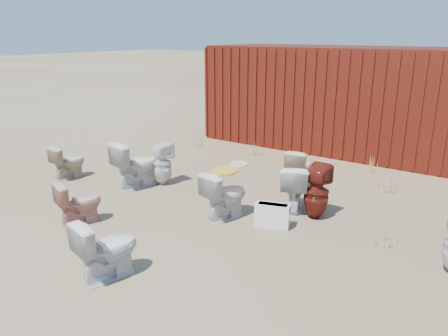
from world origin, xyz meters
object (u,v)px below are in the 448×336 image
Objects in this scene: toilet_front_a at (136,164)px; toilet_front_maroon at (316,192)px; shipping_container at (334,97)px; toilet_back_beige_left at (68,162)px; toilet_back_a at (162,164)px; toilet_back_yellowlid at (225,195)px; toilet_front_c at (107,248)px; toilet_front_e at (294,187)px; loose_tank at (273,215)px; toilet_back_beige_right at (300,167)px; toilet_front_pink at (79,202)px.

toilet_front_maroon is (3.24, 0.61, -0.01)m from toilet_front_a.
toilet_back_beige_left is (-3.09, -5.44, -0.87)m from shipping_container.
toilet_back_yellowlid is at bearing 174.73° from toilet_back_a.
toilet_front_maroon is 1.38m from toilet_back_yellowlid.
toilet_back_a is 1.08× the size of toilet_back_yellowlid.
toilet_front_a is at bearing -36.80° from toilet_front_c.
loose_tank is at bearing 68.26° from toilet_front_e.
toilet_front_maroon is 1.12× the size of toilet_back_yellowlid.
toilet_front_a reaches higher than toilet_back_beige_left.
toilet_front_maroon reaches higher than toilet_back_beige_left.
toilet_front_maroon is 1.47m from toilet_back_beige_right.
toilet_front_a reaches higher than toilet_front_c.
toilet_front_pink is 2.15m from toilet_back_yellowlid.
toilet_front_e is at bearing -74.78° from shipping_container.
toilet_back_yellowlid is at bearing 35.55° from toilet_front_maroon.
toilet_front_a is 2.13m from toilet_back_yellowlid.
toilet_back_beige_right is (1.88, 3.41, 0.02)m from toilet_front_pink.
toilet_back_yellowlid is at bearing 76.02° from toilet_back_beige_right.
toilet_front_maroon is at bearing -162.18° from toilet_back_beige_left.
loose_tank is (1.22, -5.09, -1.02)m from shipping_container.
loose_tank is (2.86, -0.05, -0.26)m from toilet_front_a.
toilet_front_maroon is 0.41m from toilet_front_e.
toilet_back_beige_left is at bearing -10.11° from toilet_front_e.
toilet_front_e is 1.11× the size of toilet_back_beige_right.
toilet_front_e is 1.03× the size of toilet_back_yellowlid.
toilet_back_yellowlid is at bearing -121.64° from toilet_front_pink.
shipping_container is 4.59m from toilet_front_e.
toilet_front_maroon is 1.27× the size of toilet_back_beige_left.
toilet_back_beige_right is (-0.46, 1.12, -0.04)m from toilet_front_e.
toilet_back_a is 1.22× the size of toilet_back_beige_left.
toilet_front_pink is 0.99× the size of toilet_back_beige_left.
toilet_front_c is 0.91× the size of toilet_back_a.
toilet_front_maroon is 1.67× the size of loose_tank.
toilet_front_maroon is at bearing -156.92° from toilet_front_a.
toilet_front_c is at bearing -87.15° from shipping_container.
toilet_back_beige_left is 0.95× the size of toilet_back_beige_right.
toilet_front_maroon reaches higher than toilet_back_a.
toilet_front_c is 3.21m from toilet_front_maroon.
loose_tank is at bearing 98.00° from toilet_back_beige_right.
toilet_front_maroon is at bearing 42.82° from loose_tank.
toilet_front_pink is 0.89× the size of toilet_front_c.
toilet_front_maroon reaches higher than toilet_back_beige_right.
toilet_back_a is 2.64m from loose_tank.
toilet_front_pink is at bearing 54.24° from toilet_back_beige_right.
shipping_container is at bearing -99.12° from toilet_front_e.
toilet_front_c is at bearing 142.87° from toilet_front_a.
toilet_front_e is 1.13m from toilet_back_yellowlid.
toilet_front_c is 0.98× the size of toilet_back_yellowlid.
toilet_back_beige_left is (-3.46, 1.96, -0.04)m from toilet_front_c.
toilet_back_a reaches higher than toilet_back_beige_right.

